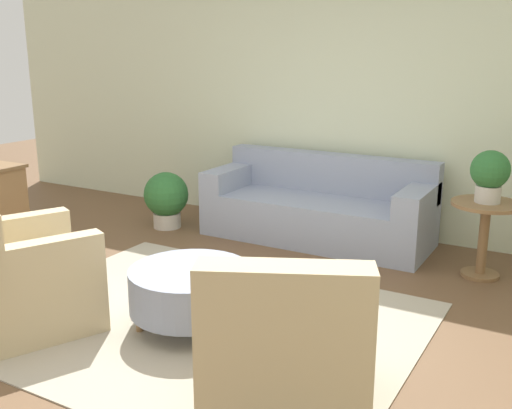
{
  "coord_description": "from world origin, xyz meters",
  "views": [
    {
      "loc": [
        2.25,
        -3.13,
        1.86
      ],
      "look_at": [
        0.15,
        0.55,
        0.75
      ],
      "focal_mm": 42.0,
      "sensor_mm": 36.0,
      "label": 1
    }
  ],
  "objects_px": {
    "armchair_left": "(20,279)",
    "ottoman_table": "(191,289)",
    "couch": "(318,209)",
    "potted_plant_on_side_table": "(490,173)",
    "armchair_right": "(285,352)",
    "side_table": "(485,226)",
    "potted_plant_floor": "(166,197)"
  },
  "relations": [
    {
      "from": "couch",
      "to": "side_table",
      "type": "bearing_deg",
      "value": -9.28
    },
    {
      "from": "armchair_left",
      "to": "potted_plant_on_side_table",
      "type": "distance_m",
      "value": 3.64
    },
    {
      "from": "couch",
      "to": "potted_plant_on_side_table",
      "type": "xyz_separation_m",
      "value": [
        1.61,
        -0.26,
        0.58
      ]
    },
    {
      "from": "couch",
      "to": "potted_plant_on_side_table",
      "type": "relative_size",
      "value": 5.2
    },
    {
      "from": "armchair_left",
      "to": "ottoman_table",
      "type": "relative_size",
      "value": 1.3
    },
    {
      "from": "couch",
      "to": "side_table",
      "type": "distance_m",
      "value": 1.63
    },
    {
      "from": "armchair_right",
      "to": "couch",
      "type": "bearing_deg",
      "value": 110.74
    },
    {
      "from": "armchair_left",
      "to": "ottoman_table",
      "type": "xyz_separation_m",
      "value": [
        0.99,
        0.59,
        -0.08
      ]
    },
    {
      "from": "armchair_left",
      "to": "armchair_right",
      "type": "xyz_separation_m",
      "value": [
        2.01,
        0.0,
        0.0
      ]
    },
    {
      "from": "potted_plant_floor",
      "to": "armchair_left",
      "type": "bearing_deg",
      "value": -75.52
    },
    {
      "from": "potted_plant_on_side_table",
      "to": "armchair_right",
      "type": "bearing_deg",
      "value": -101.99
    },
    {
      "from": "side_table",
      "to": "ottoman_table",
      "type": "bearing_deg",
      "value": -128.42
    },
    {
      "from": "armchair_left",
      "to": "couch",
      "type": "bearing_deg",
      "value": 71.45
    },
    {
      "from": "side_table",
      "to": "potted_plant_on_side_table",
      "type": "relative_size",
      "value": 1.5
    },
    {
      "from": "couch",
      "to": "potted_plant_floor",
      "type": "bearing_deg",
      "value": -164.22
    },
    {
      "from": "armchair_left",
      "to": "potted_plant_on_side_table",
      "type": "bearing_deg",
      "value": 45.0
    },
    {
      "from": "armchair_right",
      "to": "ottoman_table",
      "type": "bearing_deg",
      "value": 150.06
    },
    {
      "from": "armchair_right",
      "to": "side_table",
      "type": "bearing_deg",
      "value": 78.01
    },
    {
      "from": "armchair_right",
      "to": "potted_plant_on_side_table",
      "type": "xyz_separation_m",
      "value": [
        0.54,
        2.55,
        0.53
      ]
    },
    {
      "from": "couch",
      "to": "ottoman_table",
      "type": "xyz_separation_m",
      "value": [
        0.05,
        -2.23,
        -0.03
      ]
    },
    {
      "from": "armchair_left",
      "to": "potted_plant_floor",
      "type": "height_order",
      "value": "armchair_left"
    },
    {
      "from": "ottoman_table",
      "to": "potted_plant_floor",
      "type": "distance_m",
      "value": 2.4
    },
    {
      "from": "couch",
      "to": "ottoman_table",
      "type": "bearing_deg",
      "value": -88.77
    },
    {
      "from": "armchair_left",
      "to": "side_table",
      "type": "relative_size",
      "value": 1.7
    },
    {
      "from": "potted_plant_on_side_table",
      "to": "potted_plant_floor",
      "type": "xyz_separation_m",
      "value": [
        -3.16,
        -0.18,
        -0.55
      ]
    },
    {
      "from": "ottoman_table",
      "to": "side_table",
      "type": "xyz_separation_m",
      "value": [
        1.56,
        1.96,
        0.17
      ]
    },
    {
      "from": "ottoman_table",
      "to": "side_table",
      "type": "distance_m",
      "value": 2.51
    },
    {
      "from": "couch",
      "to": "armchair_right",
      "type": "distance_m",
      "value": 3.01
    },
    {
      "from": "potted_plant_on_side_table",
      "to": "potted_plant_floor",
      "type": "relative_size",
      "value": 0.72
    },
    {
      "from": "side_table",
      "to": "potted_plant_floor",
      "type": "xyz_separation_m",
      "value": [
        -3.16,
        -0.18,
        -0.11
      ]
    },
    {
      "from": "potted_plant_floor",
      "to": "ottoman_table",
      "type": "bearing_deg",
      "value": -48.07
    },
    {
      "from": "armchair_right",
      "to": "potted_plant_on_side_table",
      "type": "relative_size",
      "value": 2.55
    }
  ]
}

